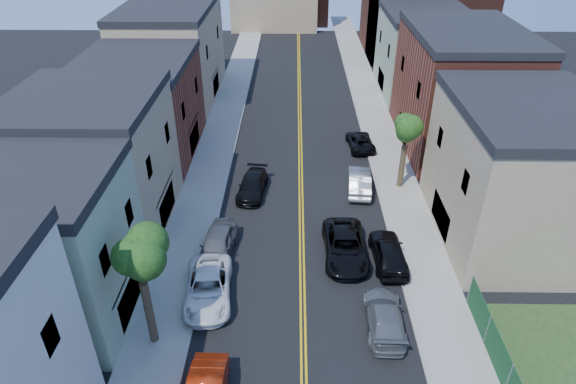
{
  "coord_description": "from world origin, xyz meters",
  "views": [
    {
      "loc": [
        -0.56,
        -4.03,
        20.66
      ],
      "look_at": [
        -0.98,
        25.92,
        2.0
      ],
      "focal_mm": 30.83,
      "sensor_mm": 36.0,
      "label": 1
    }
  ],
  "objects_px": {
    "silver_car_right": "(359,181)",
    "dark_car_right_far": "(360,141)",
    "white_pickup": "(208,287)",
    "black_car_right": "(389,252)",
    "black_suv_lane": "(345,246)",
    "black_car_left": "(252,186)",
    "grey_car_left": "(217,244)",
    "grey_car_right": "(384,316)"
  },
  "relations": [
    {
      "from": "dark_car_right_far",
      "to": "black_car_right",
      "type": "bearing_deg",
      "value": 85.17
    },
    {
      "from": "grey_car_left",
      "to": "dark_car_right_far",
      "type": "relative_size",
      "value": 1.08
    },
    {
      "from": "white_pickup",
      "to": "dark_car_right_far",
      "type": "distance_m",
      "value": 22.58
    },
    {
      "from": "grey_car_right",
      "to": "black_suv_lane",
      "type": "distance_m",
      "value": 6.21
    },
    {
      "from": "grey_car_right",
      "to": "dark_car_right_far",
      "type": "bearing_deg",
      "value": -91.28
    },
    {
      "from": "black_car_left",
      "to": "grey_car_right",
      "type": "xyz_separation_m",
      "value": [
        8.21,
        -13.65,
        0.01
      ]
    },
    {
      "from": "silver_car_right",
      "to": "black_car_left",
      "type": "bearing_deg",
      "value": 9.02
    },
    {
      "from": "grey_car_left",
      "to": "silver_car_right",
      "type": "bearing_deg",
      "value": 44.81
    },
    {
      "from": "black_car_left",
      "to": "grey_car_right",
      "type": "bearing_deg",
      "value": -52.64
    },
    {
      "from": "grey_car_left",
      "to": "black_car_right",
      "type": "relative_size",
      "value": 1.01
    },
    {
      "from": "black_car_left",
      "to": "dark_car_right_far",
      "type": "distance_m",
      "value": 12.36
    },
    {
      "from": "silver_car_right",
      "to": "dark_car_right_far",
      "type": "relative_size",
      "value": 1.05
    },
    {
      "from": "black_suv_lane",
      "to": "white_pickup",
      "type": "bearing_deg",
      "value": -155.25
    },
    {
      "from": "silver_car_right",
      "to": "black_suv_lane",
      "type": "distance_m",
      "value": 8.47
    },
    {
      "from": "black_car_right",
      "to": "silver_car_right",
      "type": "height_order",
      "value": "black_car_right"
    },
    {
      "from": "grey_car_right",
      "to": "black_car_right",
      "type": "xyz_separation_m",
      "value": [
        1.09,
        5.41,
        0.12
      ]
    },
    {
      "from": "grey_car_left",
      "to": "black_car_left",
      "type": "distance_m",
      "value": 7.78
    },
    {
      "from": "black_car_right",
      "to": "black_suv_lane",
      "type": "height_order",
      "value": "black_car_right"
    },
    {
      "from": "grey_car_left",
      "to": "grey_car_right",
      "type": "xyz_separation_m",
      "value": [
        9.91,
        -6.07,
        -0.13
      ]
    },
    {
      "from": "dark_car_right_far",
      "to": "silver_car_right",
      "type": "bearing_deg",
      "value": 78.39
    },
    {
      "from": "black_suv_lane",
      "to": "black_car_left",
      "type": "bearing_deg",
      "value": 130.0
    },
    {
      "from": "grey_car_left",
      "to": "grey_car_right",
      "type": "relative_size",
      "value": 1.01
    },
    {
      "from": "grey_car_right",
      "to": "black_suv_lane",
      "type": "height_order",
      "value": "black_suv_lane"
    },
    {
      "from": "silver_car_right",
      "to": "grey_car_right",
      "type": "bearing_deg",
      "value": 94.08
    },
    {
      "from": "grey_car_right",
      "to": "grey_car_left",
      "type": "bearing_deg",
      "value": -29.89
    },
    {
      "from": "black_car_left",
      "to": "silver_car_right",
      "type": "relative_size",
      "value": 1.0
    },
    {
      "from": "dark_car_right_far",
      "to": "black_suv_lane",
      "type": "distance_m",
      "value": 16.03
    },
    {
      "from": "dark_car_right_far",
      "to": "grey_car_left",
      "type": "bearing_deg",
      "value": 50.19
    },
    {
      "from": "grey_car_left",
      "to": "black_suv_lane",
      "type": "relative_size",
      "value": 0.85
    },
    {
      "from": "black_suv_lane",
      "to": "black_car_right",
      "type": "bearing_deg",
      "value": -12.64
    },
    {
      "from": "white_pickup",
      "to": "black_car_left",
      "type": "xyz_separation_m",
      "value": [
        1.7,
        11.59,
        -0.08
      ]
    },
    {
      "from": "white_pickup",
      "to": "grey_car_right",
      "type": "relative_size",
      "value": 1.15
    },
    {
      "from": "grey_car_left",
      "to": "black_car_right",
      "type": "bearing_deg",
      "value": 2.34
    },
    {
      "from": "grey_car_left",
      "to": "black_suv_lane",
      "type": "bearing_deg",
      "value": 5.22
    },
    {
      "from": "grey_car_right",
      "to": "silver_car_right",
      "type": "height_order",
      "value": "silver_car_right"
    },
    {
      "from": "silver_car_right",
      "to": "black_suv_lane",
      "type": "xyz_separation_m",
      "value": [
        -1.83,
        -8.27,
        0.01
      ]
    },
    {
      "from": "white_pickup",
      "to": "black_car_left",
      "type": "bearing_deg",
      "value": 76.69
    },
    {
      "from": "white_pickup",
      "to": "black_car_left",
      "type": "height_order",
      "value": "white_pickup"
    },
    {
      "from": "silver_car_right",
      "to": "black_car_right",
      "type": "bearing_deg",
      "value": 100.63
    },
    {
      "from": "white_pickup",
      "to": "silver_car_right",
      "type": "relative_size",
      "value": 1.17
    },
    {
      "from": "grey_car_left",
      "to": "black_car_left",
      "type": "xyz_separation_m",
      "value": [
        1.7,
        7.59,
        -0.15
      ]
    },
    {
      "from": "black_car_left",
      "to": "silver_car_right",
      "type": "distance_m",
      "value": 8.43
    }
  ]
}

